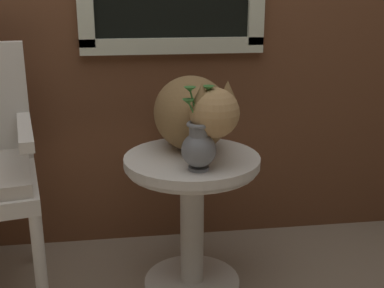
{
  "coord_description": "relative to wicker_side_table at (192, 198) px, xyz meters",
  "views": [
    {
      "loc": [
        -0.06,
        -1.51,
        1.2
      ],
      "look_at": [
        0.19,
        0.29,
        0.62
      ],
      "focal_mm": 46.78,
      "sensor_mm": 36.0,
      "label": 1
    }
  ],
  "objects": [
    {
      "name": "pewter_vase_with_ivy",
      "position": [
        0.0,
        -0.15,
        0.27
      ],
      "size": [
        0.12,
        0.12,
        0.3
      ],
      "color": "slate",
      "rests_on": "wicker_side_table"
    },
    {
      "name": "wicker_side_table",
      "position": [
        0.0,
        0.0,
        0.0
      ],
      "size": [
        0.53,
        0.53,
        0.57
      ],
      "color": "silver",
      "rests_on": "ground_plane"
    },
    {
      "name": "cat",
      "position": [
        0.02,
        0.07,
        0.33
      ],
      "size": [
        0.37,
        0.68,
        0.31
      ],
      "color": "olive",
      "rests_on": "wicker_side_table"
    }
  ]
}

